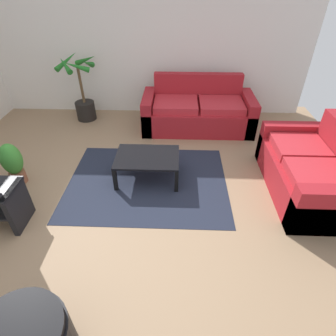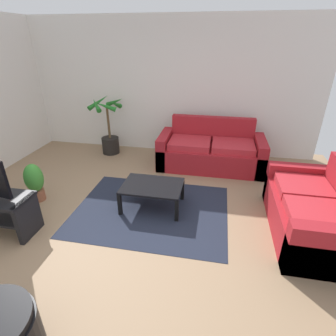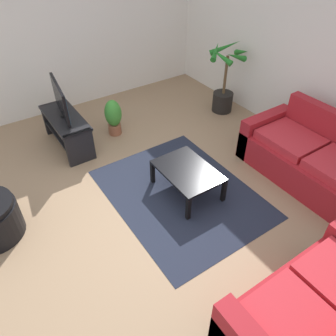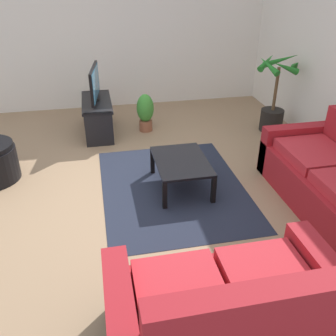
# 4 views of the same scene
# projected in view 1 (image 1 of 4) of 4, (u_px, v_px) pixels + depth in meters

# --- Properties ---
(ground_plane) EXTENTS (6.60, 6.60, 0.00)m
(ground_plane) POSITION_uv_depth(u_px,v_px,m) (131.00, 213.00, 3.35)
(ground_plane) COLOR #937556
(wall_back) EXTENTS (6.00, 0.06, 2.70)m
(wall_back) POSITION_uv_depth(u_px,v_px,m) (149.00, 41.00, 4.96)
(wall_back) COLOR silver
(wall_back) RESTS_ON ground
(couch_main) EXTENTS (1.97, 0.90, 0.90)m
(couch_main) POSITION_uv_depth(u_px,v_px,m) (198.00, 112.00, 4.98)
(couch_main) COLOR maroon
(couch_main) RESTS_ON ground
(couch_loveseat) EXTENTS (0.90, 1.62, 0.90)m
(couch_loveseat) POSITION_uv_depth(u_px,v_px,m) (310.00, 172.00, 3.53)
(couch_loveseat) COLOR maroon
(couch_loveseat) RESTS_ON ground
(coffee_table) EXTENTS (0.86, 0.61, 0.37)m
(coffee_table) POSITION_uv_depth(u_px,v_px,m) (147.00, 159.00, 3.73)
(coffee_table) COLOR black
(coffee_table) RESTS_ON ground
(area_rug) EXTENTS (2.20, 1.70, 0.01)m
(area_rug) POSITION_uv_depth(u_px,v_px,m) (148.00, 181.00, 3.83)
(area_rug) COLOR #1E2333
(area_rug) RESTS_ON ground
(potted_palm) EXTENTS (0.75, 0.72, 1.22)m
(potted_palm) POSITION_uv_depth(u_px,v_px,m) (83.00, 96.00, 5.16)
(potted_palm) COLOR black
(potted_palm) RESTS_ON ground
(potted_plant_small) EXTENTS (0.27, 0.27, 0.61)m
(potted_plant_small) POSITION_uv_depth(u_px,v_px,m) (12.00, 162.00, 3.65)
(potted_plant_small) COLOR brown
(potted_plant_small) RESTS_ON ground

